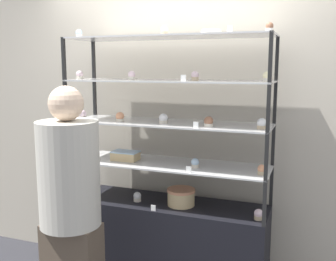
# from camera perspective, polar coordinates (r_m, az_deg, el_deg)

# --- Properties ---
(back_wall) EXTENTS (8.00, 0.05, 2.60)m
(back_wall) POSITION_cam_1_polar(r_m,az_deg,el_deg) (3.33, 2.24, 0.63)
(back_wall) COLOR beige
(back_wall) RESTS_ON ground_plane
(display_base) EXTENTS (1.54, 0.45, 0.75)m
(display_base) POSITION_cam_1_polar(r_m,az_deg,el_deg) (3.27, 0.00, -16.60)
(display_base) COLOR black
(display_base) RESTS_ON ground_plane
(display_riser_lower) EXTENTS (1.54, 0.45, 0.32)m
(display_riser_lower) POSITION_cam_1_polar(r_m,az_deg,el_deg) (3.03, 0.00, -5.08)
(display_riser_lower) COLOR black
(display_riser_lower) RESTS_ON display_base
(display_riser_middle) EXTENTS (1.54, 0.45, 0.32)m
(display_riser_middle) POSITION_cam_1_polar(r_m,az_deg,el_deg) (2.97, 0.00, 0.86)
(display_riser_middle) COLOR black
(display_riser_middle) RESTS_ON display_riser_lower
(display_riser_upper) EXTENTS (1.54, 0.45, 0.32)m
(display_riser_upper) POSITION_cam_1_polar(r_m,az_deg,el_deg) (2.94, 0.00, 6.98)
(display_riser_upper) COLOR black
(display_riser_upper) RESTS_ON display_riser_middle
(display_riser_top) EXTENTS (1.54, 0.45, 0.32)m
(display_riser_top) POSITION_cam_1_polar(r_m,az_deg,el_deg) (2.95, 0.00, 13.16)
(display_riser_top) COLOR black
(display_riser_top) RESTS_ON display_riser_upper
(layer_cake_centerpiece) EXTENTS (0.22, 0.22, 0.13)m
(layer_cake_centerpiece) POSITION_cam_1_polar(r_m,az_deg,el_deg) (3.05, 1.91, -9.61)
(layer_cake_centerpiece) COLOR #DBBC84
(layer_cake_centerpiece) RESTS_ON display_base
(sheet_cake_frosted) EXTENTS (0.21, 0.13, 0.07)m
(sheet_cake_frosted) POSITION_cam_1_polar(r_m,az_deg,el_deg) (3.14, -6.20, -3.63)
(sheet_cake_frosted) COLOR #DBBC84
(sheet_cake_frosted) RESTS_ON display_riser_lower
(cupcake_0) EXTENTS (0.06, 0.06, 0.08)m
(cupcake_0) POSITION_cam_1_polar(r_m,az_deg,el_deg) (3.32, -12.68, -8.77)
(cupcake_0) COLOR white
(cupcake_0) RESTS_ON display_base
(cupcake_1) EXTENTS (0.06, 0.06, 0.08)m
(cupcake_1) POSITION_cam_1_polar(r_m,az_deg,el_deg) (3.15, -4.48, -9.57)
(cupcake_1) COLOR beige
(cupcake_1) RESTS_ON display_base
(cupcake_2) EXTENTS (0.06, 0.06, 0.08)m
(cupcake_2) POSITION_cam_1_polar(r_m,az_deg,el_deg) (2.85, 13.00, -11.80)
(cupcake_2) COLOR #CCB28C
(cupcake_2) RESTS_ON display_base
(price_tag_0) EXTENTS (0.04, 0.00, 0.04)m
(price_tag_0) POSITION_cam_1_polar(r_m,az_deg,el_deg) (2.95, -2.15, -11.17)
(price_tag_0) COLOR white
(price_tag_0) RESTS_ON display_base
(cupcake_3) EXTENTS (0.06, 0.06, 0.07)m
(cupcake_3) POSITION_cam_1_polar(r_m,az_deg,el_deg) (3.23, -12.43, -3.45)
(cupcake_3) COLOR beige
(cupcake_3) RESTS_ON display_riser_lower
(cupcake_4) EXTENTS (0.06, 0.06, 0.07)m
(cupcake_4) POSITION_cam_1_polar(r_m,az_deg,el_deg) (2.89, 3.95, -4.76)
(cupcake_4) COLOR beige
(cupcake_4) RESTS_ON display_riser_lower
(cupcake_5) EXTENTS (0.06, 0.06, 0.07)m
(cupcake_5) POSITION_cam_1_polar(r_m,az_deg,el_deg) (2.78, 13.44, -5.57)
(cupcake_5) COLOR #CCB28C
(cupcake_5) RESTS_ON display_riser_lower
(price_tag_1) EXTENTS (0.04, 0.00, 0.04)m
(price_tag_1) POSITION_cam_1_polar(r_m,az_deg,el_deg) (2.76, 3.01, -5.67)
(price_tag_1) COLOR white
(price_tag_1) RESTS_ON display_riser_lower
(cupcake_6) EXTENTS (0.07, 0.07, 0.07)m
(cupcake_6) POSITION_cam_1_polar(r_m,az_deg,el_deg) (3.23, -12.32, 2.25)
(cupcake_6) COLOR beige
(cupcake_6) RESTS_ON display_riser_middle
(cupcake_7) EXTENTS (0.07, 0.07, 0.07)m
(cupcake_7) POSITION_cam_1_polar(r_m,az_deg,el_deg) (3.03, -6.99, 1.94)
(cupcake_7) COLOR beige
(cupcake_7) RESTS_ON display_riser_middle
(cupcake_8) EXTENTS (0.07, 0.07, 0.07)m
(cupcake_8) POSITION_cam_1_polar(r_m,az_deg,el_deg) (2.90, -0.68, 1.69)
(cupcake_8) COLOR beige
(cupcake_8) RESTS_ON display_riser_middle
(cupcake_9) EXTENTS (0.07, 0.07, 0.07)m
(cupcake_9) POSITION_cam_1_polar(r_m,az_deg,el_deg) (2.76, 5.91, 1.25)
(cupcake_9) COLOR beige
(cupcake_9) RESTS_ON display_riser_middle
(cupcake_10) EXTENTS (0.07, 0.07, 0.07)m
(cupcake_10) POSITION_cam_1_polar(r_m,az_deg,el_deg) (2.72, 13.46, 0.93)
(cupcake_10) COLOR #CCB28C
(cupcake_10) RESTS_ON display_riser_middle
(price_tag_2) EXTENTS (0.04, 0.00, 0.04)m
(price_tag_2) POSITION_cam_1_polar(r_m,az_deg,el_deg) (2.68, 4.05, 0.80)
(price_tag_2) COLOR white
(price_tag_2) RESTS_ON display_riser_middle
(cupcake_11) EXTENTS (0.05, 0.05, 0.07)m
(cupcake_11) POSITION_cam_1_polar(r_m,az_deg,el_deg) (3.20, -12.70, 7.85)
(cupcake_11) COLOR beige
(cupcake_11) RESTS_ON display_riser_upper
(cupcake_12) EXTENTS (0.05, 0.05, 0.07)m
(cupcake_12) POSITION_cam_1_polar(r_m,az_deg,el_deg) (2.94, -5.29, 7.93)
(cupcake_12) COLOR beige
(cupcake_12) RESTS_ON display_riser_upper
(cupcake_13) EXTENTS (0.05, 0.05, 0.07)m
(cupcake_13) POSITION_cam_1_polar(r_m,az_deg,el_deg) (2.82, 3.95, 7.89)
(cupcake_13) COLOR #CCB28C
(cupcake_13) RESTS_ON display_riser_upper
(cupcake_14) EXTENTS (0.05, 0.05, 0.07)m
(cupcake_14) POSITION_cam_1_polar(r_m,az_deg,el_deg) (2.67, 14.15, 7.56)
(cupcake_14) COLOR beige
(cupcake_14) RESTS_ON display_riser_upper
(price_tag_3) EXTENTS (0.04, 0.00, 0.04)m
(price_tag_3) POSITION_cam_1_polar(r_m,az_deg,el_deg) (2.68, 2.24, 7.62)
(price_tag_3) COLOR white
(price_tag_3) RESTS_ON display_riser_upper
(cupcake_15) EXTENTS (0.05, 0.05, 0.07)m
(cupcake_15) POSITION_cam_1_polar(r_m,az_deg,el_deg) (3.24, -12.79, 13.50)
(cupcake_15) COLOR white
(cupcake_15) RESTS_ON display_riser_top
(cupcake_16) EXTENTS (0.05, 0.05, 0.07)m
(cupcake_16) POSITION_cam_1_polar(r_m,az_deg,el_deg) (2.90, -0.50, 14.25)
(cupcake_16) COLOR #CCB28C
(cupcake_16) RESTS_ON display_riser_top
(cupcake_17) EXTENTS (0.05, 0.05, 0.07)m
(cupcake_17) POSITION_cam_1_polar(r_m,az_deg,el_deg) (2.74, 14.51, 14.27)
(cupcake_17) COLOR white
(cupcake_17) RESTS_ON display_riser_top
(price_tag_4) EXTENTS (0.04, 0.00, 0.04)m
(price_tag_4) POSITION_cam_1_polar(r_m,az_deg,el_deg) (2.61, 8.95, 14.44)
(price_tag_4) COLOR white
(price_tag_4) RESTS_ON display_riser_top
(donut_glazed) EXTENTS (0.15, 0.15, 0.04)m
(donut_glazed) POSITION_cam_1_polar(r_m,az_deg,el_deg) (2.83, 6.31, 14.03)
(donut_glazed) COLOR #EFE5CC
(donut_glazed) RESTS_ON display_riser_top
(customer_figure) EXTENTS (0.39, 0.39, 1.68)m
(customer_figure) POSITION_cam_1_polar(r_m,az_deg,el_deg) (2.67, -13.99, -10.74)
(customer_figure) COLOR brown
(customer_figure) RESTS_ON ground_plane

